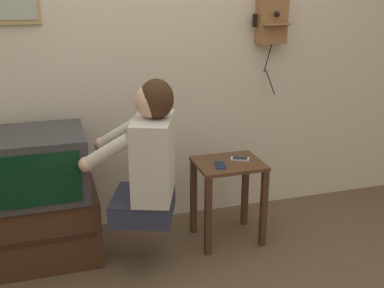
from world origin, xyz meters
name	(u,v)px	position (x,y,z in m)	size (l,w,h in m)	color
wall_back	(133,48)	(0.00, 1.20, 1.27)	(6.80, 0.05, 2.55)	beige
side_table	(228,183)	(0.53, 0.72, 0.42)	(0.44, 0.36, 0.57)	#51331E
person	(149,157)	(-0.04, 0.58, 0.72)	(0.61, 0.56, 0.86)	#2D3347
tv_stand	(41,226)	(-0.70, 0.85, 0.22)	(0.72, 0.50, 0.45)	#422819
television	(39,165)	(-0.67, 0.83, 0.65)	(0.57, 0.52, 0.40)	#38383A
wall_phone_antique	(272,17)	(0.98, 1.12, 1.47)	(0.25, 0.18, 0.78)	olive
cell_phone_held	(220,165)	(0.45, 0.68, 0.58)	(0.09, 0.13, 0.01)	navy
cell_phone_spare	(240,159)	(0.61, 0.74, 0.58)	(0.14, 0.11, 0.01)	silver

